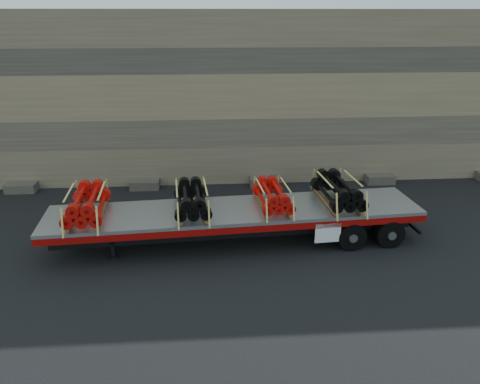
% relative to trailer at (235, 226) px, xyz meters
% --- Properties ---
extents(ground, '(120.00, 120.00, 0.00)m').
position_rel_trailer_xyz_m(ground, '(-0.46, 0.46, -0.58)').
color(ground, black).
rests_on(ground, ground).
extents(rock_wall, '(44.00, 3.00, 7.00)m').
position_rel_trailer_xyz_m(rock_wall, '(-0.46, 6.96, 2.92)').
color(rock_wall, '#7A6B54').
rests_on(rock_wall, ground).
extents(trailer, '(11.70, 3.07, 1.16)m').
position_rel_trailer_xyz_m(trailer, '(0.00, 0.00, 0.00)').
color(trailer, silver).
rests_on(trailer, ground).
extents(bundle_front, '(1.29, 2.32, 0.80)m').
position_rel_trailer_xyz_m(bundle_front, '(-4.41, -0.33, 0.98)').
color(bundle_front, red).
rests_on(bundle_front, trailer).
extents(bundle_midfront, '(1.21, 2.19, 0.75)m').
position_rel_trailer_xyz_m(bundle_midfront, '(-1.33, -0.10, 0.95)').
color(bundle_midfront, black).
rests_on(bundle_midfront, trailer).
extents(bundle_midrear, '(1.12, 2.03, 0.70)m').
position_rel_trailer_xyz_m(bundle_midrear, '(1.18, 0.09, 0.93)').
color(bundle_midrear, red).
rests_on(bundle_midrear, trailer).
extents(bundle_rear, '(1.29, 2.33, 0.80)m').
position_rel_trailer_xyz_m(bundle_rear, '(3.29, 0.24, 0.98)').
color(bundle_rear, black).
rests_on(bundle_rear, trailer).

